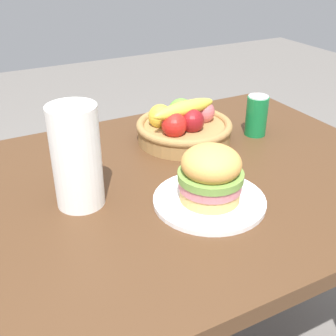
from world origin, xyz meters
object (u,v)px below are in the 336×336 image
sandwich (211,174)px  fruit_basket (184,126)px  soda_can (257,116)px  plate (209,200)px  paper_towel_roll (76,157)px

sandwich → fruit_basket: sandwich is taller
sandwich → fruit_basket: 0.35m
soda_can → fruit_basket: bearing=163.8°
plate → paper_towel_roll: (-0.26, 0.14, 0.11)m
fruit_basket → paper_towel_roll: paper_towel_roll is taller
plate → soda_can: 0.43m
plate → paper_towel_roll: paper_towel_roll is taller
plate → soda_can: size_ratio=2.09×
soda_can → fruit_basket: fruit_basket is taller
paper_towel_roll → plate: bearing=-27.9°
sandwich → fruit_basket: size_ratio=0.52×
sandwich → soda_can: size_ratio=1.20×
plate → sandwich: 0.07m
soda_can → paper_towel_roll: paper_towel_roll is taller
sandwich → paper_towel_roll: 0.30m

